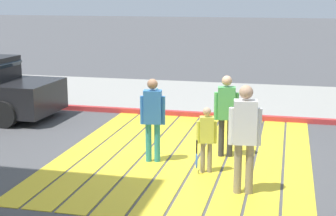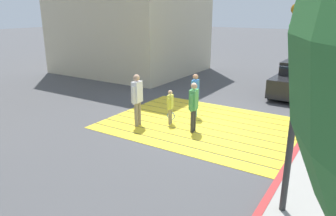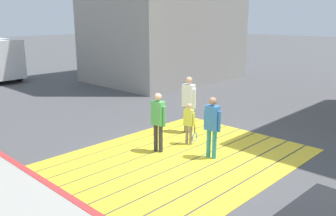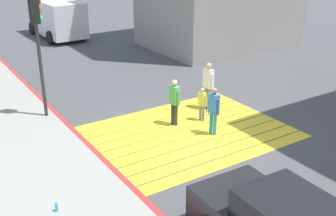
# 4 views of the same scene
# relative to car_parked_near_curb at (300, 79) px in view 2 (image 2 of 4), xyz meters

# --- Properties ---
(ground_plane) EXTENTS (120.00, 120.00, 0.00)m
(ground_plane) POSITION_rel_car_parked_near_curb_xyz_m (2.00, 6.04, -0.73)
(ground_plane) COLOR #4C4C4F
(crosswalk_stripes) EXTENTS (6.40, 4.90, 0.01)m
(crosswalk_stripes) POSITION_rel_car_parked_near_curb_xyz_m (2.00, 6.04, -0.73)
(crosswalk_stripes) COLOR yellow
(crosswalk_stripes) RESTS_ON ground
(curb_painted) EXTENTS (0.16, 40.00, 0.13)m
(curb_painted) POSITION_rel_car_parked_near_curb_xyz_m (-1.25, 6.04, -0.67)
(curb_painted) COLOR #BC3333
(curb_painted) RESTS_ON ground
(car_parked_near_curb) EXTENTS (2.07, 4.35, 1.57)m
(car_parked_near_curb) POSITION_rel_car_parked_near_curb_xyz_m (0.00, 0.00, 0.00)
(car_parked_near_curb) COLOR black
(car_parked_near_curb) RESTS_ON ground
(traffic_light_corner) EXTENTS (0.39, 0.28, 4.24)m
(traffic_light_corner) POSITION_rel_car_parked_near_curb_xyz_m (-1.58, 9.76, 2.30)
(traffic_light_corner) COLOR #2D2D2D
(traffic_light_corner) RESTS_ON ground
(pedestrian_adult_lead) EXTENTS (0.26, 0.47, 1.63)m
(pedestrian_adult_lead) POSITION_rel_car_parked_near_curb_xyz_m (2.58, 5.50, 0.21)
(pedestrian_adult_lead) COLOR teal
(pedestrian_adult_lead) RESTS_ON ground
(pedestrian_adult_trailing) EXTENTS (0.25, 0.48, 1.64)m
(pedestrian_adult_trailing) POSITION_rel_car_parked_near_curb_xyz_m (1.94, 6.82, 0.22)
(pedestrian_adult_trailing) COLOR #333338
(pedestrian_adult_trailing) RESTS_ON ground
(pedestrian_adult_side) EXTENTS (0.27, 0.52, 1.79)m
(pedestrian_adult_side) POSITION_rel_car_parked_near_curb_xyz_m (3.79, 7.34, 0.31)
(pedestrian_adult_side) COLOR gray
(pedestrian_adult_side) RESTS_ON ground
(pedestrian_child_with_racket) EXTENTS (0.31, 0.39, 1.22)m
(pedestrian_child_with_racket) POSITION_rel_car_parked_near_curb_xyz_m (2.96, 6.59, -0.05)
(pedestrian_child_with_racket) COLOR gray
(pedestrian_child_with_racket) RESTS_ON ground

